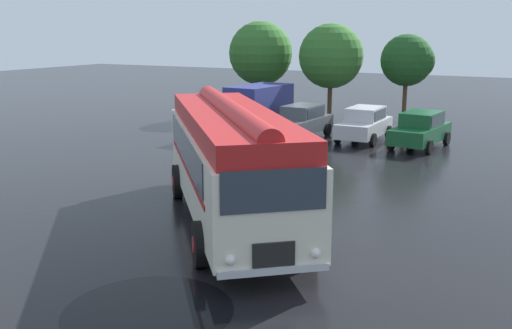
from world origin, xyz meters
name	(u,v)px	position (x,y,z in m)	size (l,w,h in m)	color
ground_plane	(254,225)	(0.00, 0.00, 0.00)	(120.00, 120.00, 0.00)	black
vintage_bus	(231,158)	(-0.68, -0.10, 1.89)	(8.37, 9.29, 3.49)	silver
car_near_left	(302,121)	(-4.46, 13.52, 0.85)	(2.15, 4.30, 1.66)	#4C5156
car_mid_left	(364,124)	(-1.35, 14.19, 0.85)	(1.97, 4.20, 1.66)	#B7BABF
car_mid_right	(421,129)	(1.51, 13.74, 0.85)	(2.29, 4.35, 1.66)	#144C28
box_van	(252,108)	(-7.30, 13.44, 1.36)	(2.73, 5.92, 2.50)	navy
tree_far_left	(260,52)	(-10.19, 19.84, 4.00)	(4.02, 4.02, 5.95)	#4C3823
tree_left_of_centre	(332,55)	(-5.30, 19.81, 3.93)	(3.85, 3.85, 5.79)	#4C3823
tree_centre	(409,61)	(-1.05, 21.32, 3.63)	(3.13, 3.04, 5.17)	#4C3823
puddle_patch	(148,311)	(0.67, -5.69, 0.00)	(3.39, 3.39, 0.01)	black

